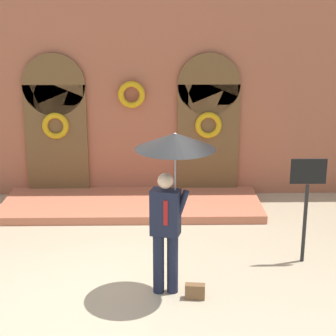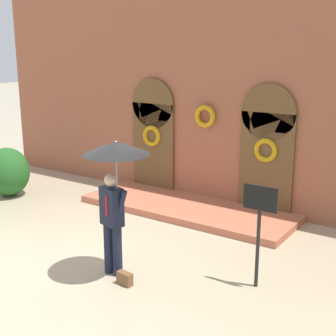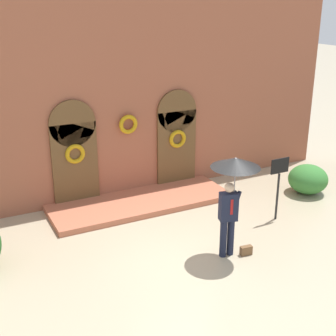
% 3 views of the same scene
% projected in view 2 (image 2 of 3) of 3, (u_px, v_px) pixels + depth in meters
% --- Properties ---
extents(ground_plane, '(80.00, 80.00, 0.00)m').
position_uv_depth(ground_plane, '(101.00, 257.00, 8.78)').
color(ground_plane, tan).
extents(building_facade, '(14.00, 2.30, 5.60)m').
position_uv_depth(building_facade, '(212.00, 95.00, 11.44)').
color(building_facade, '#9E563D').
rests_on(building_facade, ground).
extents(person_with_umbrella, '(1.10, 1.10, 2.36)m').
position_uv_depth(person_with_umbrella, '(115.00, 168.00, 7.59)').
color(person_with_umbrella, '#191E33').
rests_on(person_with_umbrella, ground).
extents(handbag, '(0.29, 0.15, 0.22)m').
position_uv_depth(handbag, '(125.00, 279.00, 7.71)').
color(handbag, brown).
rests_on(handbag, ground).
extents(sign_post, '(0.56, 0.06, 1.72)m').
position_uv_depth(sign_post, '(259.00, 220.00, 7.40)').
color(sign_post, black).
rests_on(sign_post, ground).
extents(shrub_left, '(1.15, 1.13, 1.28)m').
position_uv_depth(shrub_left, '(8.00, 172.00, 12.29)').
color(shrub_left, '#235B23').
rests_on(shrub_left, ground).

